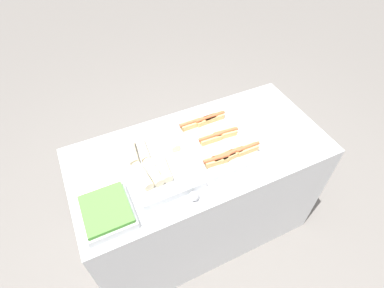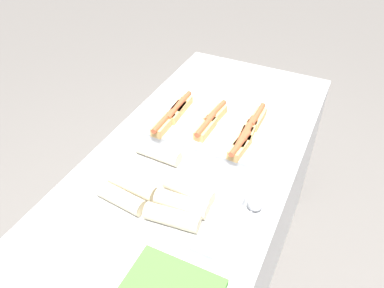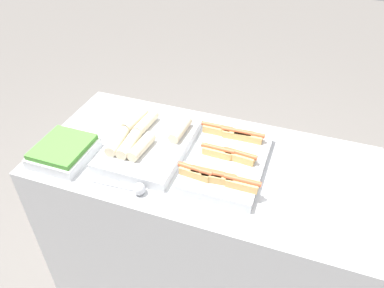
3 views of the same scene
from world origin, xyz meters
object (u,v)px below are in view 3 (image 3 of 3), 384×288
Objects in this scene: tray_hotdogs at (227,160)px; tray_side_front at (64,151)px; serving_spoon_near at (136,189)px; tray_wraps at (148,141)px.

tray_hotdogs is 1.85× the size of tray_side_front.
tray_side_front is at bearing 167.12° from serving_spoon_near.
tray_hotdogs is 0.97× the size of tray_wraps.
serving_spoon_near is (-0.31, -0.28, -0.01)m from tray_hotdogs.
serving_spoon_near is (0.08, -0.29, -0.01)m from tray_wraps.
tray_wraps is 0.30m from serving_spoon_near.
tray_side_front is 0.43m from serving_spoon_near.
tray_wraps is at bearing 105.41° from serving_spoon_near.
tray_wraps reaches higher than serving_spoon_near.
tray_hotdogs is 1.98× the size of serving_spoon_near.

